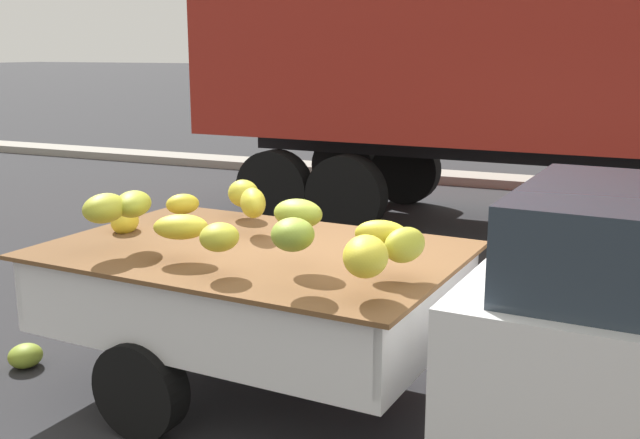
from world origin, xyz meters
name	(u,v)px	position (x,y,z in m)	size (l,w,h in m)	color
ground	(366,405)	(0.00, 0.00, 0.00)	(220.00, 220.00, 0.00)	#28282B
curb_strip	(549,184)	(0.00, 9.17, 0.08)	(80.00, 0.80, 0.16)	gray
pickup_truck	(539,321)	(1.16, -0.27, 0.89)	(5.06, 2.15, 1.70)	white
fallen_banana_bunch_near_tailgate	(25,356)	(-2.66, -0.48, 0.09)	(0.28, 0.26, 0.18)	olive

